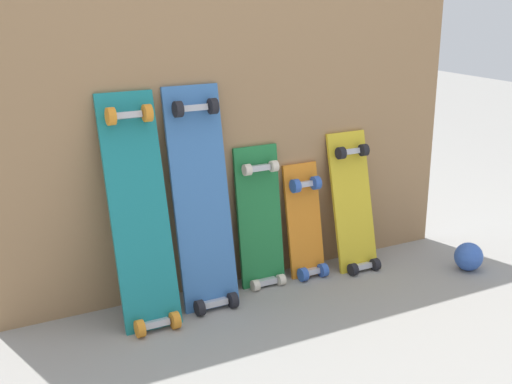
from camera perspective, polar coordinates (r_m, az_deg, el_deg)
name	(u,v)px	position (r m, az deg, el deg)	size (l,w,h in m)	color
ground_plane	(249,283)	(2.98, -0.64, -7.68)	(12.00, 12.00, 0.00)	gray
plywood_wall_panel	(240,114)	(2.81, -1.35, 6.59)	(2.09, 0.04, 1.47)	#99724C
skateboard_teal	(141,220)	(2.57, -9.72, -2.36)	(0.22, 0.31, 0.94)	#197A7F
skateboard_blue	(203,207)	(2.68, -4.54, -1.25)	(0.23, 0.26, 0.94)	#386BAD
skateboard_green	(260,225)	(2.89, 0.38, -2.78)	(0.20, 0.16, 0.67)	#1E7238
skateboard_orange	(306,228)	(3.00, 4.21, -3.04)	(0.17, 0.17, 0.57)	orange
skateboard_yellow	(354,209)	(3.09, 8.26, -1.45)	(0.20, 0.23, 0.69)	gold
rubber_ball	(469,257)	(3.23, 17.54, -5.23)	(0.13, 0.13, 0.13)	#3359B2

